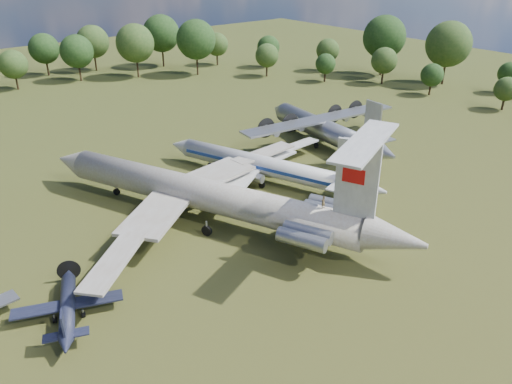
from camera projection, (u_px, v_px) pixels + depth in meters
ground at (175, 234)px, 63.59m from camera, size 300.00×300.00×0.00m
il62_airliner at (206, 200)px, 65.75m from camera, size 65.41×72.54×5.82m
tu104_jet at (265, 169)px, 77.12m from camera, size 42.82×48.84×4.08m
an12_transport at (323, 132)px, 91.33m from camera, size 36.32×39.68×4.77m
small_prop_west at (68, 309)px, 48.88m from camera, size 15.03×17.22×2.11m
person_on_il62 at (323, 202)px, 57.25m from camera, size 0.61×0.42×1.62m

